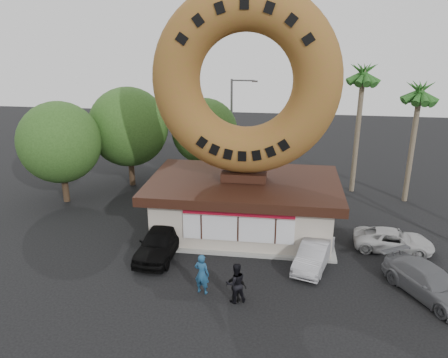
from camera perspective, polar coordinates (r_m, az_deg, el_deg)
ground at (r=21.77m, az=0.93°, el=-13.59°), size 90.00×90.00×0.00m
donut_shop at (r=26.24m, az=2.58°, el=-3.27°), size 11.20×7.20×3.80m
giant_donut at (r=24.42m, az=2.84°, el=12.65°), size 10.42×2.66×10.42m
tree_west at (r=34.05m, az=-12.37°, el=6.66°), size 6.00×6.00×7.65m
tree_mid at (r=34.62m, az=-2.53°, el=6.24°), size 5.20×5.20×6.63m
tree_far at (r=32.02m, az=-20.68°, el=4.50°), size 5.60×5.60×7.14m
palm_near at (r=32.77m, az=17.69°, el=12.43°), size 2.60×2.60×9.75m
palm_far at (r=32.18m, az=24.17°, el=9.88°), size 2.60×2.60×8.75m
street_lamp at (r=35.17m, az=1.22°, el=7.23°), size 2.11×0.20×8.00m
person_left at (r=20.69m, az=-2.91°, el=-12.27°), size 0.82×0.64×1.99m
person_center at (r=20.10m, az=1.54°, el=-13.42°), size 1.14×1.02×1.92m
person_right at (r=20.18m, az=1.62°, el=-13.86°), size 0.97×0.50×1.58m
car_black at (r=24.15m, az=-8.37°, el=-8.09°), size 2.12×4.77×1.60m
car_silver at (r=23.40m, az=11.63°, el=-9.66°), size 2.46×4.18×1.30m
car_grey at (r=22.70m, az=25.24°, el=-12.11°), size 4.12×5.12×1.39m
car_white at (r=26.23m, az=21.24°, el=-7.48°), size 4.45×2.39×1.19m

